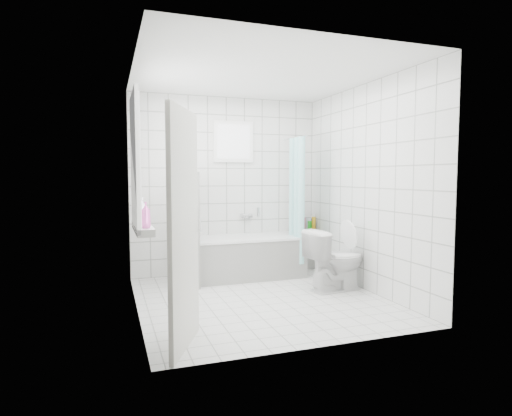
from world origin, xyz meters
name	(u,v)px	position (x,y,z in m)	size (l,w,h in m)	color
ground	(261,299)	(0.00, 0.00, 0.00)	(3.00, 3.00, 0.00)	white
ceiling	(261,74)	(0.00, 0.00, 2.60)	(3.00, 3.00, 0.00)	white
wall_back	(227,186)	(0.00, 1.50, 1.30)	(2.80, 0.02, 2.60)	white
wall_front	(322,194)	(0.00, -1.50, 1.30)	(2.80, 0.02, 2.60)	white
wall_left	(135,190)	(-1.40, 0.00, 1.30)	(0.02, 3.00, 2.60)	white
wall_right	(365,188)	(1.40, 0.00, 1.30)	(0.02, 3.00, 2.60)	white
window_left	(137,162)	(-1.35, 0.30, 1.60)	(0.01, 0.90, 1.40)	white
window_back	(234,142)	(0.10, 1.46, 1.95)	(0.50, 0.01, 0.50)	white
window_sill	(143,228)	(-1.31, 0.30, 0.86)	(0.18, 1.02, 0.08)	white
door	(184,230)	(-1.08, -1.12, 1.00)	(0.04, 0.80, 2.00)	silver
bathtub	(247,257)	(0.20, 1.12, 0.29)	(1.57, 0.77, 0.58)	white
partition_wall	(188,228)	(-0.66, 1.07, 0.75)	(0.15, 0.85, 1.50)	white
tiled_ledge	(308,250)	(1.30, 1.38, 0.28)	(0.40, 0.24, 0.55)	white
toilet	(336,260)	(1.03, 0.06, 0.39)	(0.44, 0.77, 0.78)	white
curtain_rod	(295,138)	(0.92, 1.10, 2.00)	(0.02, 0.02, 0.80)	silver
shower_curtain	(298,200)	(0.92, 0.97, 1.10)	(0.14, 0.48, 1.78)	#45CCC4
tub_faucet	(246,216)	(0.30, 1.46, 0.85)	(0.18, 0.06, 0.06)	silver
sill_bottles	(143,214)	(-1.30, 0.30, 1.02)	(0.18, 0.75, 0.30)	#E874E9
ledge_bottles	(310,226)	(1.30, 1.35, 0.67)	(0.19, 0.19, 0.26)	gold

